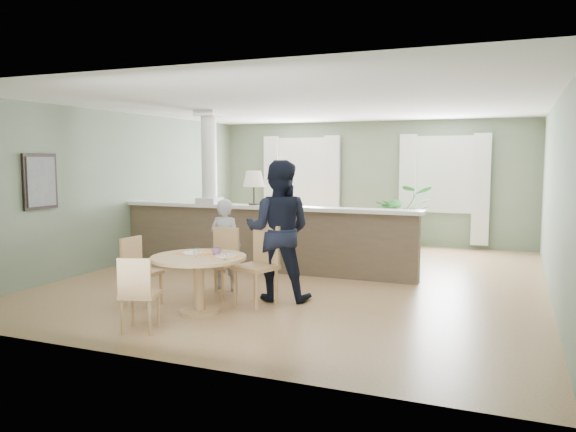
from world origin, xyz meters
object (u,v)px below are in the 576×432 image
at_px(houseplant, 401,218).
at_px(chair_side, 138,268).
at_px(chair_far_man, 260,261).
at_px(man_person, 278,231).
at_px(dining_table, 199,268).
at_px(chair_far_boy, 222,259).
at_px(chair_near, 138,291).
at_px(child_person, 226,244).
at_px(sofa, 302,232).

relative_size(houseplant, chair_side, 1.54).
bearing_deg(chair_side, chair_far_man, -61.97).
relative_size(houseplant, man_person, 0.73).
relative_size(dining_table, chair_far_boy, 1.24).
bearing_deg(dining_table, chair_near, -102.23).
relative_size(houseplant, chair_far_boy, 1.45).
xyz_separation_m(chair_side, child_person, (0.65, 1.16, 0.18)).
xyz_separation_m(chair_far_boy, man_person, (0.81, 0.09, 0.42)).
distance_m(chair_far_man, chair_near, 1.75).
distance_m(child_person, man_person, 0.99).
bearing_deg(man_person, chair_near, 55.22).
distance_m(houseplant, chair_far_man, 5.05).
relative_size(child_person, man_person, 0.71).
bearing_deg(sofa, chair_far_boy, -78.72).
bearing_deg(child_person, dining_table, 105.43).
relative_size(sofa, chair_far_man, 2.99).
height_order(sofa, child_person, child_person).
height_order(chair_far_boy, man_person, man_person).
height_order(houseplant, child_person, houseplant).
relative_size(chair_far_man, child_person, 0.78).
xyz_separation_m(sofa, chair_near, (0.10, -5.30, 0.02)).
height_order(sofa, chair_far_man, chair_far_man).
xyz_separation_m(sofa, houseplant, (1.71, 1.26, 0.23)).
bearing_deg(chair_side, sofa, -3.54).
relative_size(dining_table, chair_side, 1.33).
height_order(dining_table, chair_far_boy, chair_far_boy).
bearing_deg(chair_far_man, sofa, 120.42).
distance_m(chair_far_man, chair_side, 1.57).
distance_m(dining_table, man_person, 1.21).
bearing_deg(man_person, chair_side, 19.94).
bearing_deg(houseplant, chair_far_man, -100.11).
xyz_separation_m(houseplant, chair_far_boy, (-1.57, -4.75, -0.16)).
height_order(chair_far_man, man_person, man_person).
distance_m(chair_near, chair_side, 1.21).
height_order(houseplant, chair_near, houseplant).
relative_size(sofa, houseplant, 2.26).
bearing_deg(man_person, dining_table, 45.52).
height_order(chair_far_boy, chair_near, chair_far_boy).
bearing_deg(sofa, chair_side, -89.14).
height_order(chair_far_man, chair_side, chair_far_man).
distance_m(sofa, chair_side, 4.38).
bearing_deg(chair_side, man_person, -54.56).
xyz_separation_m(dining_table, child_person, (-0.28, 1.19, 0.10)).
distance_m(sofa, child_person, 3.18).
relative_size(dining_table, child_person, 0.88).
bearing_deg(man_person, chair_far_man, 56.85).
relative_size(chair_far_man, man_person, 0.55).
bearing_deg(dining_table, chair_far_boy, 101.11).
distance_m(houseplant, dining_table, 5.79).
height_order(houseplant, chair_far_man, houseplant).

